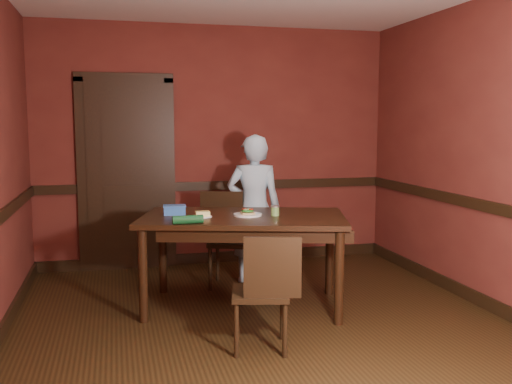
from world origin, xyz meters
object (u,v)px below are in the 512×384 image
dining_table (243,262)px  sandwich_plate (248,214)px  chair_near (260,291)px  cheese_saucer (203,215)px  food_tub (175,210)px  sauce_jar (275,211)px  person (254,209)px  chair_far (232,240)px

dining_table → sandwich_plate: sandwich_plate is taller
chair_near → cheese_saucer: cheese_saucer is taller
sandwich_plate → cheese_saucer: bearing=176.5°
food_tub → chair_near: bearing=-62.3°
sauce_jar → sandwich_plate: bearing=165.1°
dining_table → sauce_jar: sauce_jar is taller
person → chair_near: bearing=93.1°
sandwich_plate → food_tub: bearing=160.7°
dining_table → chair_near: bearing=-79.3°
chair_near → sandwich_plate: (0.12, 0.91, 0.41)m
chair_far → sauce_jar: size_ratio=10.51×
person → cheese_saucer: person is taller
sandwich_plate → person: bearing=72.4°
chair_far → sandwich_plate: bearing=-69.1°
dining_table → sandwich_plate: 0.43m
dining_table → cheese_saucer: 0.56m
chair_far → sauce_jar: 0.87m
sauce_jar → person: bearing=88.6°
dining_table → chair_far: bearing=102.6°
sauce_jar → food_tub: size_ratio=0.43×
person → sauce_jar: bearing=104.0°
sauce_jar → cheese_saucer: 0.63m
sandwich_plate → food_tub: (-0.61, 0.21, 0.02)m
sauce_jar → food_tub: 0.88m
dining_table → chair_near: 0.94m
food_tub → chair_far: bearing=41.4°
dining_table → person: size_ratio=1.16×
cheese_saucer → dining_table: bearing=-1.2°
chair_near → person: (0.37, 1.71, 0.33)m
person → sauce_jar: (-0.02, -0.85, 0.11)m
cheese_saucer → food_tub: (-0.22, 0.19, 0.02)m
person → sauce_jar: size_ratio=16.95×
dining_table → cheese_saucer: bearing=-165.3°
dining_table → chair_far: (0.04, 0.66, 0.06)m
sauce_jar → chair_far: bearing=107.2°
dining_table → chair_far: size_ratio=1.87×
chair_near → sauce_jar: 1.02m
dining_table → food_tub: bearing=177.0°
person → food_tub: (-0.86, -0.58, 0.11)m
chair_far → sandwich_plate: (-0.00, -0.67, 0.37)m
person → cheese_saucer: size_ratio=9.44×
cheese_saucer → person: bearing=50.2°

